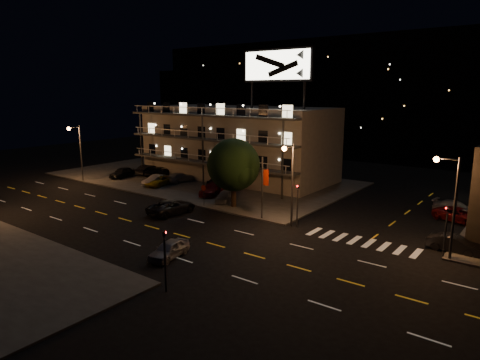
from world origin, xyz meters
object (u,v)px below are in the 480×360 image
Objects in this scene: lot_car_2 at (159,181)px; lot_car_4 at (225,196)px; side_car_0 at (455,244)px; tree at (233,166)px; road_car_east at (169,249)px; road_car_west at (172,207)px; lot_car_7 at (180,177)px.

lot_car_4 is at bearing -17.23° from lot_car_2.
side_car_0 is (37.21, -2.21, -0.09)m from lot_car_2.
lot_car_4 is (-2.06, 1.05, -3.87)m from tree.
road_car_east is 12.33m from road_car_west.
side_car_0 is at bearing -23.28° from lot_car_4.
road_car_east is (19.05, -20.28, -0.14)m from lot_car_7.
tree is at bearing 98.57° from road_car_east.
road_car_west reaches higher than road_car_east.
lot_car_2 is 12.68m from lot_car_4.
lot_car_4 is 0.91× the size of side_car_0.
lot_car_7 is at bearing 84.37° from side_car_0.
lot_car_2 is 0.83× the size of road_car_west.
road_car_east is (7.08, -15.64, -0.12)m from lot_car_4.
road_car_west is at bearing 135.81° from lot_car_7.
lot_car_7 reaches higher than lot_car_4.
side_car_0 is 26.88m from road_car_west.
road_car_east is (5.02, -14.59, -3.99)m from tree.
lot_car_2 is 37.28m from side_car_0.
lot_car_2 is (-14.68, 2.30, -3.88)m from tree.
tree reaches higher than lot_car_2.
tree is at bearing -117.56° from road_car_west.
lot_car_2 is 25.95m from road_car_east.
tree is 22.88m from side_car_0.
lot_car_4 is 17.17m from road_car_east.
road_car_east is (-17.51, -14.68, -0.01)m from side_car_0.
lot_car_2 is at bearing 153.28° from lot_car_4.
side_car_0 is 22.85m from road_car_east.
tree is 15.94m from road_car_east.
lot_car_7 reaches higher than side_car_0.
lot_car_4 is at bearing -98.61° from road_car_west.
side_car_0 is (22.53, 0.09, -3.97)m from tree.
lot_car_2 is at bearing -31.95° from road_car_west.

